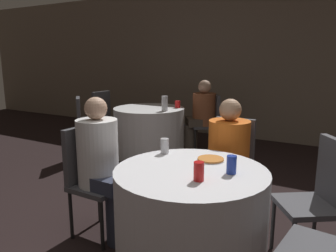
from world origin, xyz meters
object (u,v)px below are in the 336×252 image
object	(u,v)px
soda_can_blue	(232,165)
person_orange_shirt	(226,159)
chair_far_southwest	(85,123)
soda_can_silver	(165,146)
pizza_plate_near	(211,159)
bottle_far	(165,104)
chair_far_west	(105,114)
person_white_shirt	(105,169)
chair_near_west	(90,171)
table_far	(149,131)
chair_near_northeast	(321,191)
chair_far_northeast	(210,118)
person_floral_shirt	(200,116)
chair_near_north	(231,159)
table_near	(190,219)
soda_can_red	(199,171)

from	to	relation	value
soda_can_blue	person_orange_shirt	bearing A→B (deg)	111.80
chair_far_southwest	soda_can_silver	world-z (taller)	chair_far_southwest
pizza_plate_near	bottle_far	world-z (taller)	bottle_far
chair_far_west	soda_can_blue	bearing A→B (deg)	58.76
person_white_shirt	chair_near_west	bearing A→B (deg)	-90.00
person_white_shirt	pizza_plate_near	distance (m)	0.87
chair_far_west	soda_can_silver	distance (m)	3.18
chair_far_west	chair_far_southwest	size ratio (longest dim) A/B	1.00
table_far	chair_near_northeast	bearing A→B (deg)	-33.45
chair_far_northeast	bottle_far	world-z (taller)	bottle_far
table_far	chair_far_southwest	distance (m)	0.98
bottle_far	chair_far_southwest	bearing A→B (deg)	-152.47
person_floral_shirt	soda_can_blue	world-z (taller)	person_floral_shirt
chair_far_southwest	chair_near_northeast	bearing A→B (deg)	27.78
chair_near_north	chair_near_northeast	size ratio (longest dim) A/B	1.00
soda_can_blue	chair_near_northeast	bearing A→B (deg)	41.93
table_near	pizza_plate_near	xyz separation A→B (m)	(0.04, 0.26, 0.38)
chair_far_northeast	table_far	bearing A→B (deg)	90.00
soda_can_red	soda_can_silver	bearing A→B (deg)	139.77
chair_far_northeast	soda_can_blue	world-z (taller)	chair_far_northeast
chair_far_southwest	chair_far_northeast	bearing A→B (deg)	85.59
soda_can_blue	chair_far_west	bearing A→B (deg)	143.06
chair_far_west	soda_can_blue	xyz separation A→B (m)	(3.02, -2.27, 0.24)
chair_far_west	person_white_shirt	bearing A→B (deg)	46.02
person_floral_shirt	person_white_shirt	world-z (taller)	person_white_shirt
pizza_plate_near	soda_can_blue	size ratio (longest dim) A/B	1.68
person_orange_shirt	chair_near_north	bearing A→B (deg)	-90.00
chair_near_northeast	soda_can_blue	size ratio (longest dim) A/B	7.62
chair_far_west	soda_can_red	bearing A→B (deg)	54.83
chair_near_north	chair_far_northeast	world-z (taller)	same
person_floral_shirt	soda_can_red	xyz separation A→B (m)	(1.28, -2.87, 0.20)
soda_can_blue	soda_can_red	xyz separation A→B (m)	(-0.13, -0.23, 0.00)
chair_far_northeast	chair_far_west	bearing A→B (deg)	69.21
soda_can_blue	soda_can_silver	size ratio (longest dim) A/B	1.00
chair_far_northeast	soda_can_red	xyz separation A→B (m)	(1.15, -2.96, 0.24)
chair_near_west	soda_can_blue	xyz separation A→B (m)	(1.21, 0.05, 0.24)
pizza_plate_near	bottle_far	distance (m)	2.37
table_far	person_white_shirt	world-z (taller)	person_white_shirt
soda_can_silver	chair_near_north	bearing A→B (deg)	64.89
soda_can_red	chair_far_northeast	bearing A→B (deg)	111.22
chair_far_southwest	person_orange_shirt	bearing A→B (deg)	27.77
table_far	chair_far_southwest	bearing A→B (deg)	-135.29
chair_far_west	chair_far_northeast	distance (m)	1.80
chair_far_northeast	person_white_shirt	size ratio (longest dim) A/B	0.78
table_near	soda_can_blue	world-z (taller)	soda_can_blue
chair_near_northeast	table_near	bearing A→B (deg)	90.00
chair_near_west	chair_far_southwest	size ratio (longest dim) A/B	1.00
soda_can_silver	person_orange_shirt	bearing A→B (deg)	58.31
chair_near_west	chair_near_northeast	world-z (taller)	same
chair_far_southwest	person_floral_shirt	xyz separation A→B (m)	(1.33, 1.14, 0.04)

